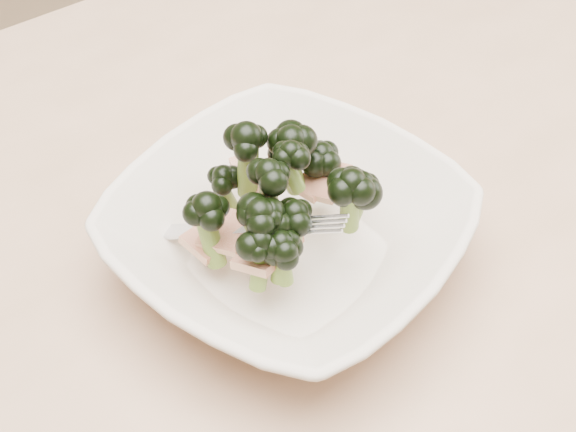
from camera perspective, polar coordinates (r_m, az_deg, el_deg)
name	(u,v)px	position (r m, az deg, el deg)	size (l,w,h in m)	color
dining_table	(271,300)	(0.73, -1.19, -6.02)	(1.20, 0.80, 0.75)	tan
broccoli_dish	(287,227)	(0.60, -0.09, -0.80)	(0.31, 0.31, 0.12)	beige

